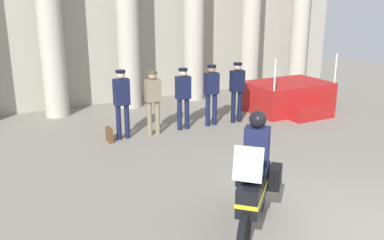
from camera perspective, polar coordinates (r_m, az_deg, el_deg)
The scene contains 8 objects.
reviewing_stand at distance 13.69m, azimuth 12.75°, elevation 2.96°, with size 2.48×2.19×1.79m.
officer_in_row_0 at distance 10.74m, azimuth -9.30°, elevation 2.77°, with size 0.38×0.24×1.75m.
officer_in_row_1 at distance 10.95m, azimuth -5.19°, elevation 2.96°, with size 0.38×0.24×1.67m.
officer_in_row_2 at distance 11.38m, azimuth -1.18°, elevation 3.49°, with size 0.38×0.24×1.66m.
officer_in_row_3 at distance 11.73m, azimuth 2.60°, elevation 3.97°, with size 0.38×0.24×1.69m.
officer_in_row_4 at distance 12.10m, azimuth 5.99°, elevation 4.31°, with size 0.38×0.24×1.70m.
motorcycle_with_rider at distance 6.65m, azimuth 8.32°, elevation -8.05°, with size 1.57×1.55×1.90m.
briefcase_on_ground at distance 10.81m, azimuth -10.90°, elevation -1.93°, with size 0.10×0.32×0.36m, color brown.
Camera 1 is at (-5.03, -3.59, 3.53)m, focal length 40.21 mm.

